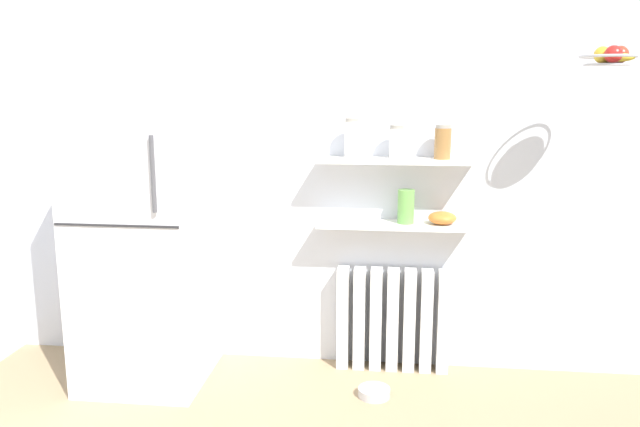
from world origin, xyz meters
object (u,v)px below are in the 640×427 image
at_px(storage_jar_1, 397,142).
at_px(pet_food_bowl, 374,392).
at_px(radiator, 393,320).
at_px(vase, 406,207).
at_px(hanging_fruit_basket, 610,57).
at_px(storage_jar_0, 352,138).
at_px(storage_jar_2, 443,142).
at_px(refrigerator, 144,243).
at_px(shelf_bowl, 442,218).

bearing_deg(storage_jar_1, pet_food_bowl, -105.03).
bearing_deg(radiator, vase, -25.58).
bearing_deg(pet_food_bowl, hanging_fruit_basket, 2.62).
relative_size(storage_jar_0, storage_jar_2, 1.17).
relative_size(storage_jar_1, storage_jar_2, 0.98).
distance_m(storage_jar_0, pet_food_bowl, 1.47).
height_order(storage_jar_1, vase, storage_jar_1).
bearing_deg(storage_jar_0, storage_jar_1, 0.00).
height_order(refrigerator, pet_food_bowl, refrigerator).
bearing_deg(storage_jar_0, radiator, 6.49).
height_order(storage_jar_0, hanging_fruit_basket, hanging_fruit_basket).
height_order(storage_jar_1, shelf_bowl, storage_jar_1).
xyz_separation_m(radiator, shelf_bowl, (0.28, -0.03, 0.66)).
height_order(storage_jar_1, pet_food_bowl, storage_jar_1).
bearing_deg(pet_food_bowl, storage_jar_2, 44.90).
distance_m(radiator, vase, 0.73).
distance_m(storage_jar_2, hanging_fruit_basket, 0.97).
relative_size(storage_jar_0, vase, 1.15).
bearing_deg(vase, storage_jar_2, 0.00).
bearing_deg(storage_jar_2, storage_jar_0, -180.00).
relative_size(storage_jar_0, pet_food_bowl, 1.27).
xyz_separation_m(vase, shelf_bowl, (0.22, 0.00, -0.06)).
relative_size(shelf_bowl, pet_food_bowl, 0.91).
relative_size(pet_food_bowl, hanging_fruit_basket, 0.65).
bearing_deg(storage_jar_1, radiator, 90.00).
bearing_deg(refrigerator, hanging_fruit_basket, -1.30).
relative_size(refrigerator, radiator, 2.42).
bearing_deg(hanging_fruit_basket, shelf_bowl, 158.51).
xyz_separation_m(storage_jar_1, pet_food_bowl, (-0.10, -0.36, -1.40)).
xyz_separation_m(radiator, pet_food_bowl, (-0.10, -0.39, -0.30)).
bearing_deg(hanging_fruit_basket, pet_food_bowl, -177.38).
height_order(storage_jar_0, shelf_bowl, storage_jar_0).
relative_size(vase, shelf_bowl, 1.21).
bearing_deg(pet_food_bowl, storage_jar_1, 74.97).
bearing_deg(pet_food_bowl, radiator, 76.08).
xyz_separation_m(shelf_bowl, hanging_fruit_basket, (0.78, -0.31, 0.91)).
relative_size(storage_jar_1, vase, 0.96).
xyz_separation_m(storage_jar_0, storage_jar_1, (0.26, 0.00, -0.02)).
distance_m(storage_jar_2, shelf_bowl, 0.45).
height_order(storage_jar_0, vase, storage_jar_0).
bearing_deg(refrigerator, radiator, 10.76).
bearing_deg(vase, storage_jar_0, -180.00).
height_order(radiator, shelf_bowl, shelf_bowl).
xyz_separation_m(storage_jar_2, pet_food_bowl, (-0.36, -0.36, -1.40)).
bearing_deg(storage_jar_1, storage_jar_0, -180.00).
relative_size(refrigerator, shelf_bowl, 10.02).
bearing_deg(storage_jar_1, refrigerator, -170.37).
bearing_deg(refrigerator, storage_jar_2, 8.18).
relative_size(storage_jar_0, hanging_fruit_basket, 0.83).
height_order(storage_jar_2, pet_food_bowl, storage_jar_2).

